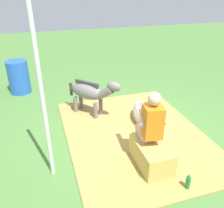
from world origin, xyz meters
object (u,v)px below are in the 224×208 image
(person_seated, at_px, (150,124))
(pony_standing, at_px, (91,92))
(soda_bottle, at_px, (188,182))
(tent_pole_left, at_px, (43,100))
(water_barrel, at_px, (19,77))
(pony_lying, at_px, (143,115))
(hay_bale, at_px, (151,155))

(person_seated, bearing_deg, pony_standing, 17.35)
(pony_standing, xyz_separation_m, soda_bottle, (-2.58, -0.83, -0.42))
(pony_standing, bearing_deg, tent_pole_left, 148.67)
(pony_standing, height_order, water_barrel, pony_standing)
(pony_lying, height_order, tent_pole_left, tent_pole_left)
(pony_standing, relative_size, soda_bottle, 3.97)
(pony_lying, bearing_deg, water_barrel, 45.22)
(hay_bale, relative_size, pony_standing, 0.71)
(hay_bale, relative_size, water_barrel, 0.90)
(person_seated, bearing_deg, soda_bottle, -161.16)
(pony_standing, height_order, tent_pole_left, tent_pole_left)
(pony_standing, bearing_deg, hay_bale, -164.47)
(hay_bale, distance_m, water_barrel, 4.33)
(soda_bottle, bearing_deg, water_barrel, 28.51)
(person_seated, relative_size, pony_lying, 0.95)
(pony_lying, xyz_separation_m, water_barrel, (2.51, 2.53, 0.25))
(tent_pole_left, bearing_deg, pony_lying, -63.82)
(pony_lying, distance_m, water_barrel, 3.57)
(hay_bale, height_order, pony_lying, pony_lying)
(pony_lying, height_order, water_barrel, water_barrel)
(pony_lying, xyz_separation_m, soda_bottle, (-1.89, 0.14, -0.06))
(person_seated, bearing_deg, hay_bale, 173.59)
(person_seated, height_order, water_barrel, person_seated)
(hay_bale, bearing_deg, person_seated, -6.41)
(hay_bale, relative_size, person_seated, 0.61)
(soda_bottle, xyz_separation_m, tent_pole_left, (0.92, 1.84, 1.15))
(hay_bale, bearing_deg, pony_standing, 15.53)
(person_seated, height_order, pony_lying, person_seated)
(person_seated, height_order, soda_bottle, person_seated)
(water_barrel, bearing_deg, pony_lying, -134.78)
(water_barrel, bearing_deg, tent_pole_left, -170.93)
(water_barrel, bearing_deg, hay_bale, -150.84)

